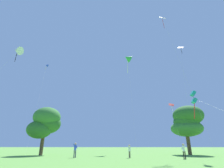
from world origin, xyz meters
TOP-DOWN VIEW (x-y plane):
  - kite_white_distant at (-21.20, 26.06)m, footprint 2.34×12.40m
  - kite_yellow_diamond at (10.04, 24.54)m, footprint 2.50×8.56m
  - kite_blue_delta at (-20.44, 38.96)m, footprint 4.31×11.73m
  - kite_green_small at (2.82, 34.15)m, footprint 2.63×9.96m
  - kite_teal_box at (8.34, 12.90)m, footprint 0.95×12.29m
  - kite_red_high at (11.45, 30.62)m, footprint 3.24×11.60m
  - kite_black_large at (18.34, 38.29)m, footprint 4.09×6.20m
  - person_near_tree at (7.76, 16.43)m, footprint 0.50×0.35m
  - person_far_back at (-5.26, 17.97)m, footprint 0.57×0.24m
  - person_with_spool at (1.60, 17.85)m, footprint 0.37×0.43m
  - tree_left_oak at (-12.04, 23.73)m, footprint 5.11×4.89m
  - tree_right_cluster at (12.31, 25.94)m, footprint 5.65×5.64m

SIDE VIEW (x-z plane):
  - person_with_spool at x=1.60m, z-range 0.16..1.71m
  - person_near_tree at x=7.76m, z-range 0.17..1.84m
  - person_far_back at x=-5.26m, z-range 0.18..1.96m
  - tree_left_oak at x=-12.04m, z-range 1.23..8.86m
  - tree_right_cluster at x=12.31m, z-range 1.31..9.46m
  - kite_teal_box at x=8.34m, z-range 2.70..9.67m
  - kite_red_high at x=11.45m, z-range 3.85..13.95m
  - kite_white_distant at x=-21.20m, z-range 9.77..31.57m
  - kite_green_small at x=2.82m, z-range 10.74..34.54m
  - kite_blue_delta at x=-20.44m, z-range 11.39..35.36m
  - kite_yellow_diamond at x=10.04m, z-range 11.54..39.33m
  - kite_black_large at x=18.34m, z-range 12.11..40.98m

